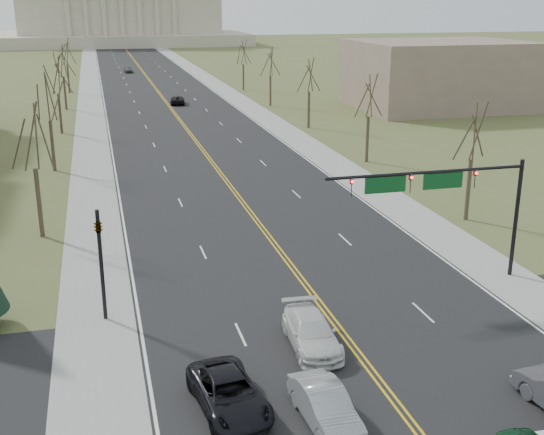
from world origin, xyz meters
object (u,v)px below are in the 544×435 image
car_sb_inner_second (311,332)px  car_far_nb (177,100)px  car_sb_outer_lead (229,394)px  signal_left (100,253)px  car_sb_inner_lead (325,406)px  car_far_sb (128,69)px  signal_mast (441,189)px

car_sb_inner_second → car_far_nb: size_ratio=1.10×
car_sb_outer_lead → car_sb_inner_second: (4.85, 4.23, 0.02)m
car_sb_outer_lead → signal_left: bearing=108.4°
car_sb_inner_lead → car_far_sb: 139.20m
signal_left → car_far_nb: 76.92m
signal_mast → signal_left: size_ratio=2.02×
car_sb_outer_lead → car_far_nb: size_ratio=1.11×
car_far_nb → car_far_sb: size_ratio=1.16×
car_sb_outer_lead → car_far_sb: (3.41, 137.33, -0.03)m
signal_left → car_far_nb: (13.03, 75.74, -3.04)m
signal_left → car_sb_inner_second: (9.55, -5.56, -2.94)m
car_far_sb → car_sb_outer_lead: bearing=-95.8°
car_sb_inner_second → car_far_nb: 81.38m
signal_left → car_far_sb: bearing=86.4°
car_far_nb → car_sb_inner_second: bearing=94.3°
car_sb_inner_lead → car_sb_outer_lead: 3.96m
car_sb_inner_lead → car_far_sb: (-0.07, 139.20, -0.06)m
car_sb_inner_lead → car_sb_outer_lead: (-3.49, 1.87, -0.02)m
car_sb_inner_second → car_far_nb: bearing=90.3°
car_sb_inner_second → car_far_sb: size_ratio=1.27×
car_far_nb → car_far_sb: car_far_sb is taller
car_sb_outer_lead → car_far_nb: bearing=77.2°
signal_left → car_sb_outer_lead: (4.70, -9.79, -2.97)m
signal_mast → car_sb_inner_lead: bearing=-132.7°
car_sb_outer_lead → car_far_sb: car_sb_outer_lead is taller
signal_mast → car_far_sb: 128.10m
car_sb_outer_lead → car_sb_inner_second: size_ratio=1.01×
car_sb_inner_lead → car_sb_inner_second: size_ratio=0.88×
signal_mast → car_sb_inner_second: 12.00m
signal_left → car_sb_outer_lead: signal_left is taller
signal_mast → car_far_nb: signal_mast is taller
car_sb_inner_second → car_far_sb: (-1.44, 133.10, -0.06)m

